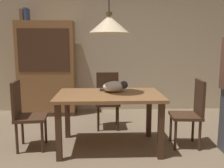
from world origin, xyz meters
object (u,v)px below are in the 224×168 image
(chair_far_back, at_px, (108,97))
(pendant_lamp, at_px, (109,24))
(book_blue_wide, at_px, (27,15))
(dining_table, at_px, (109,101))
(book_brown_thick, at_px, (23,15))
(chair_left_side, at_px, (25,112))
(chair_right_side, at_px, (191,110))
(hutch_bookcase, at_px, (47,71))
(cat_sleeping, at_px, (115,86))

(chair_far_back, height_order, pendant_lamp, pendant_lamp)
(book_blue_wide, bearing_deg, dining_table, -48.56)
(pendant_lamp, distance_m, book_brown_thick, 2.39)
(pendant_lamp, height_order, book_brown_thick, pendant_lamp)
(book_brown_thick, bearing_deg, chair_left_side, -74.57)
(dining_table, distance_m, chair_right_side, 1.14)
(chair_left_side, relative_size, book_blue_wide, 3.88)
(chair_right_side, xyz_separation_m, chair_far_back, (-1.13, 0.88, 0.00))
(chair_right_side, relative_size, hutch_bookcase, 0.50)
(hutch_bookcase, bearing_deg, chair_left_side, -87.91)
(chair_left_side, relative_size, hutch_bookcase, 0.50)
(dining_table, bearing_deg, chair_right_side, -0.31)
(pendant_lamp, relative_size, hutch_bookcase, 0.70)
(chair_far_back, height_order, book_brown_thick, book_brown_thick)
(chair_far_back, relative_size, book_brown_thick, 3.88)
(hutch_bookcase, bearing_deg, dining_table, -55.55)
(cat_sleeping, bearing_deg, pendant_lamp, -124.99)
(chair_far_back, height_order, book_blue_wide, book_blue_wide)
(chair_right_side, xyz_separation_m, book_blue_wide, (-2.66, 1.74, 1.46))
(pendant_lamp, relative_size, book_blue_wide, 5.42)
(dining_table, height_order, pendant_lamp, pendant_lamp)
(book_brown_thick, bearing_deg, book_blue_wide, 0.00)
(chair_left_side, bearing_deg, hutch_bookcase, 92.09)
(pendant_lamp, bearing_deg, cat_sleeping, 55.01)
(cat_sleeping, bearing_deg, book_blue_wide, 135.33)
(pendant_lamp, bearing_deg, book_blue_wide, 131.44)
(chair_right_side, height_order, hutch_bookcase, hutch_bookcase)
(cat_sleeping, height_order, book_brown_thick, book_brown_thick)
(chair_right_side, distance_m, chair_far_back, 1.43)
(dining_table, height_order, chair_right_side, chair_right_side)
(chair_left_side, distance_m, cat_sleeping, 1.27)
(hutch_bookcase, bearing_deg, chair_far_back, -35.77)
(dining_table, height_order, chair_left_side, chair_left_side)
(chair_right_side, relative_size, book_brown_thick, 3.88)
(hutch_bookcase, xyz_separation_m, book_brown_thick, (-0.42, 0.00, 1.07))
(chair_right_side, relative_size, cat_sleeping, 2.28)
(dining_table, xyz_separation_m, hutch_bookcase, (-1.19, 1.74, 0.24))
(chair_right_side, height_order, book_brown_thick, book_brown_thick)
(dining_table, height_order, book_brown_thick, book_brown_thick)
(chair_right_side, distance_m, book_brown_thick, 3.55)
(cat_sleeping, bearing_deg, chair_right_side, -7.53)
(chair_far_back, relative_size, chair_left_side, 1.00)
(hutch_bookcase, relative_size, book_brown_thick, 7.71)
(chair_far_back, bearing_deg, book_brown_thick, 151.88)
(chair_far_back, bearing_deg, book_blue_wide, 150.73)
(cat_sleeping, xyz_separation_m, pendant_lamp, (-0.09, -0.13, 0.84))
(chair_right_side, xyz_separation_m, book_brown_thick, (-2.74, 1.74, 1.45))
(hutch_bookcase, height_order, book_brown_thick, book_brown_thick)
(chair_left_side, distance_m, book_blue_wide, 2.31)
(cat_sleeping, distance_m, book_blue_wide, 2.56)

